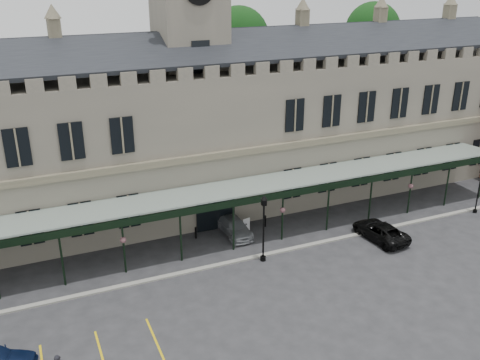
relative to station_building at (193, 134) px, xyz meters
name	(u,v)px	position (x,y,z in m)	size (l,w,h in m)	color
ground	(278,302)	(0.00, -15.91, -6.47)	(140.00, 140.00, 0.00)	#29292B
station_building	(193,134)	(0.00, 0.00, 0.00)	(60.00, 10.36, 17.30)	#686357
clock_tower	(190,53)	(0.00, 0.09, 6.64)	(5.60, 5.60, 24.80)	#686357
canopy	(232,219)	(0.00, -8.45, -4.06)	(50.00, 4.10, 4.30)	#8C9E93
kerb	(243,260)	(0.00, -10.41, -6.41)	(60.00, 0.40, 0.12)	gray
tree_behind_mid	(239,39)	(8.00, 9.09, 6.35)	(6.00, 6.00, 16.00)	#332314
tree_behind_right	(372,31)	(24.00, 9.09, 6.35)	(6.00, 6.00, 16.00)	#332314
lamp_post_mid	(264,222)	(1.32, -10.99, -3.45)	(0.48, 0.48, 5.09)	black
lamp_post_right	(480,185)	(21.35, -10.90, -3.96)	(0.40, 0.40, 4.24)	black
traffic_cone	(390,243)	(10.79, -13.01, -6.12)	(0.45, 0.45, 0.71)	#DC5506
sign_board	(246,225)	(2.09, -6.32, -5.94)	(0.63, 0.18, 1.08)	black
bollard_left	(196,233)	(-2.00, -5.92, -6.01)	(0.16, 0.16, 0.92)	black
bollard_right	(265,221)	(3.79, -6.21, -6.00)	(0.17, 0.17, 0.94)	black
car_taxi	(234,227)	(1.00, -6.42, -5.83)	(1.78, 4.37, 1.27)	#979A9F
car_van	(380,231)	(10.96, -11.59, -5.80)	(2.22, 4.81, 1.34)	black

